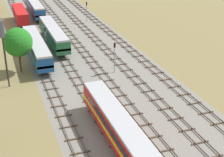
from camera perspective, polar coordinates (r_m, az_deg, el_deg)
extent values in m
plane|color=olive|center=(78.65, -5.92, 5.81)|extent=(480.00, 480.00, 0.00)
cube|color=gray|center=(78.65, -5.92, 5.81)|extent=(23.14, 176.00, 0.01)
cube|color=#47382D|center=(77.90, -13.49, 5.23)|extent=(0.07, 126.00, 0.15)
cube|color=#47382D|center=(78.04, -12.45, 5.37)|extent=(0.07, 126.00, 0.15)
cube|color=brown|center=(42.11, -5.20, -11.97)|extent=(2.40, 0.22, 0.14)
cube|color=brown|center=(44.50, -6.21, -9.79)|extent=(2.40, 0.22, 0.14)
cube|color=brown|center=(46.96, -7.11, -7.83)|extent=(2.40, 0.22, 0.14)
cube|color=brown|center=(49.48, -7.91, -6.06)|extent=(2.40, 0.22, 0.14)
cube|color=brown|center=(52.05, -8.63, -4.47)|extent=(2.40, 0.22, 0.14)
cube|color=brown|center=(54.66, -9.28, -3.02)|extent=(2.40, 0.22, 0.14)
cube|color=brown|center=(57.31, -9.87, -1.71)|extent=(2.40, 0.22, 0.14)
cube|color=brown|center=(60.00, -10.40, -0.52)|extent=(2.40, 0.22, 0.14)
cube|color=brown|center=(62.71, -10.89, 0.58)|extent=(2.40, 0.22, 0.14)
cube|color=brown|center=(65.45, -11.33, 1.58)|extent=(2.40, 0.22, 0.14)
cube|color=brown|center=(68.21, -11.75, 2.50)|extent=(2.40, 0.22, 0.14)
cube|color=brown|center=(70.99, -12.12, 3.34)|extent=(2.40, 0.22, 0.14)
cube|color=brown|center=(73.79, -12.48, 4.13)|extent=(2.40, 0.22, 0.14)
cube|color=brown|center=(76.60, -12.80, 4.85)|extent=(2.40, 0.22, 0.14)
cube|color=brown|center=(79.43, -13.11, 5.53)|extent=(2.40, 0.22, 0.14)
cube|color=brown|center=(82.26, -13.39, 6.16)|extent=(2.40, 0.22, 0.14)
cube|color=brown|center=(85.11, -13.66, 6.74)|extent=(2.40, 0.22, 0.14)
cube|color=brown|center=(87.97, -13.90, 7.29)|extent=(2.40, 0.22, 0.14)
cube|color=brown|center=(90.84, -14.14, 7.80)|extent=(2.40, 0.22, 0.14)
cube|color=brown|center=(93.72, -14.36, 8.29)|extent=(2.40, 0.22, 0.14)
cube|color=brown|center=(96.60, -14.57, 8.74)|extent=(2.40, 0.22, 0.14)
cube|color=brown|center=(99.49, -14.76, 9.16)|extent=(2.40, 0.22, 0.14)
cube|color=brown|center=(102.39, -14.95, 9.57)|extent=(2.40, 0.22, 0.14)
cube|color=brown|center=(105.29, -15.12, 9.95)|extent=(2.40, 0.22, 0.14)
cube|color=brown|center=(108.20, -15.29, 10.31)|extent=(2.40, 0.22, 0.14)
cube|color=brown|center=(111.12, -15.45, 10.65)|extent=(2.40, 0.22, 0.14)
cube|color=brown|center=(114.03, -15.60, 10.97)|extent=(2.40, 0.22, 0.14)
cube|color=brown|center=(116.96, -15.74, 11.28)|extent=(2.40, 0.22, 0.14)
cube|color=brown|center=(119.88, -15.87, 11.57)|extent=(2.40, 0.22, 0.14)
cube|color=brown|center=(122.81, -16.00, 11.85)|extent=(2.40, 0.22, 0.14)
cube|color=brown|center=(125.74, -16.13, 12.11)|extent=(2.40, 0.22, 0.14)
cube|color=#47382D|center=(78.48, -10.02, 5.68)|extent=(0.07, 126.00, 0.15)
cube|color=#47382D|center=(78.71, -8.99, 5.81)|extent=(0.07, 126.00, 0.15)
cube|color=brown|center=(43.26, 1.04, -10.74)|extent=(2.40, 0.22, 0.14)
cube|color=brown|center=(45.59, -0.31, -8.70)|extent=(2.40, 0.22, 0.14)
cube|color=brown|center=(48.00, -1.51, -6.85)|extent=(2.40, 0.22, 0.14)
cube|color=brown|center=(50.46, -2.59, -5.18)|extent=(2.40, 0.22, 0.14)
cube|color=brown|center=(52.99, -3.56, -3.66)|extent=(2.40, 0.22, 0.14)
cube|color=brown|center=(55.56, -4.44, -2.28)|extent=(2.40, 0.22, 0.14)
cube|color=brown|center=(58.17, -5.24, -1.03)|extent=(2.40, 0.22, 0.14)
cube|color=brown|center=(60.81, -5.97, 0.12)|extent=(2.40, 0.22, 0.14)
cube|color=brown|center=(63.49, -6.64, 1.17)|extent=(2.40, 0.22, 0.14)
cube|color=brown|center=(66.20, -7.25, 2.14)|extent=(2.40, 0.22, 0.14)
cube|color=brown|center=(68.93, -7.82, 3.03)|extent=(2.40, 0.22, 0.14)
cube|color=brown|center=(71.68, -8.35, 3.85)|extent=(2.40, 0.22, 0.14)
cube|color=brown|center=(74.45, -8.83, 4.61)|extent=(2.40, 0.22, 0.14)
cube|color=brown|center=(77.24, -9.29, 5.31)|extent=(2.40, 0.22, 0.14)
cube|color=brown|center=(80.04, -9.71, 5.97)|extent=(2.40, 0.22, 0.14)
cube|color=brown|center=(82.86, -10.10, 6.58)|extent=(2.40, 0.22, 0.14)
cube|color=brown|center=(85.69, -10.47, 7.15)|extent=(2.40, 0.22, 0.14)
cube|color=brown|center=(88.53, -10.82, 7.68)|extent=(2.40, 0.22, 0.14)
cube|color=brown|center=(91.38, -11.14, 8.18)|extent=(2.40, 0.22, 0.14)
cube|color=brown|center=(94.24, -11.45, 8.65)|extent=(2.40, 0.22, 0.14)
cube|color=brown|center=(97.11, -11.74, 9.09)|extent=(2.40, 0.22, 0.14)
cube|color=brown|center=(99.99, -12.01, 9.51)|extent=(2.40, 0.22, 0.14)
cube|color=brown|center=(102.87, -12.27, 9.90)|extent=(2.40, 0.22, 0.14)
cube|color=brown|center=(105.76, -12.51, 10.27)|extent=(2.40, 0.22, 0.14)
cube|color=brown|center=(108.66, -12.75, 10.62)|extent=(2.40, 0.22, 0.14)
cube|color=brown|center=(111.56, -12.97, 10.95)|extent=(2.40, 0.22, 0.14)
cube|color=brown|center=(114.46, -13.18, 11.27)|extent=(2.40, 0.22, 0.14)
cube|color=brown|center=(117.38, -13.38, 11.57)|extent=(2.40, 0.22, 0.14)
cube|color=brown|center=(120.29, -13.57, 11.85)|extent=(2.40, 0.22, 0.14)
cube|color=brown|center=(123.21, -13.75, 12.13)|extent=(2.40, 0.22, 0.14)
cube|color=#47382D|center=(79.35, -6.61, 6.11)|extent=(0.07, 126.00, 0.15)
cube|color=#47382D|center=(79.67, -5.61, 6.23)|extent=(0.07, 126.00, 0.15)
cube|color=brown|center=(42.74, 8.64, -11.56)|extent=(2.40, 0.22, 0.14)
cube|color=brown|center=(44.90, 6.84, -9.48)|extent=(2.40, 0.22, 0.14)
cube|color=brown|center=(47.15, 5.23, -7.58)|extent=(2.40, 0.22, 0.14)
cube|color=brown|center=(49.47, 3.79, -5.86)|extent=(2.40, 0.22, 0.14)
cube|color=brown|center=(51.87, 2.48, -4.29)|extent=(2.40, 0.22, 0.14)
cube|color=brown|center=(54.33, 1.29, -2.86)|extent=(2.40, 0.22, 0.14)
cube|color=brown|center=(56.84, 0.21, -1.55)|extent=(2.40, 0.22, 0.14)
cube|color=brown|center=(59.39, -0.78, -0.36)|extent=(2.40, 0.22, 0.14)
cube|color=brown|center=(61.99, -1.68, 0.74)|extent=(2.40, 0.22, 0.14)
cube|color=brown|center=(64.62, -2.52, 1.75)|extent=(2.40, 0.22, 0.14)
cube|color=brown|center=(67.28, -3.28, 2.68)|extent=(2.40, 0.22, 0.14)
cube|color=brown|center=(69.97, -3.99, 3.53)|extent=(2.40, 0.22, 0.14)
cube|color=brown|center=(72.68, -4.65, 4.33)|extent=(2.40, 0.22, 0.14)
cube|color=brown|center=(75.41, -5.26, 5.06)|extent=(2.40, 0.22, 0.14)
cube|color=brown|center=(78.17, -5.83, 5.74)|extent=(2.40, 0.22, 0.14)
cube|color=brown|center=(80.94, -6.37, 6.38)|extent=(2.40, 0.22, 0.14)
cube|color=brown|center=(83.73, -6.86, 6.97)|extent=(2.40, 0.22, 0.14)
cube|color=brown|center=(86.53, -7.33, 7.53)|extent=(2.40, 0.22, 0.14)
cube|color=brown|center=(89.34, -7.77, 8.05)|extent=(2.40, 0.22, 0.14)
cube|color=brown|center=(92.17, -8.18, 8.53)|extent=(2.40, 0.22, 0.14)
cube|color=brown|center=(95.00, -8.57, 8.99)|extent=(2.40, 0.22, 0.14)
cube|color=brown|center=(97.85, -8.94, 9.42)|extent=(2.40, 0.22, 0.14)
cube|color=brown|center=(100.71, -9.29, 9.83)|extent=(2.40, 0.22, 0.14)
cube|color=brown|center=(103.57, -9.62, 10.21)|extent=(2.40, 0.22, 0.14)
cube|color=brown|center=(106.44, -9.93, 10.57)|extent=(2.40, 0.22, 0.14)
cube|color=brown|center=(109.32, -10.23, 10.91)|extent=(2.40, 0.22, 0.14)
cube|color=brown|center=(112.20, -10.51, 11.24)|extent=(2.40, 0.22, 0.14)
cube|color=brown|center=(115.09, -10.78, 11.55)|extent=(2.40, 0.22, 0.14)
cube|color=brown|center=(117.99, -11.03, 11.84)|extent=(2.40, 0.22, 0.14)
cube|color=brown|center=(120.89, -11.28, 12.12)|extent=(2.40, 0.22, 0.14)
cube|color=brown|center=(123.79, -11.51, 12.39)|extent=(2.40, 0.22, 0.14)
cube|color=#47382D|center=(80.50, -3.29, 6.50)|extent=(0.07, 126.00, 0.15)
cube|color=#47382D|center=(80.89, -2.31, 6.61)|extent=(0.07, 126.00, 0.15)
cube|color=brown|center=(42.97, 16.33, -12.18)|extent=(2.40, 0.22, 0.14)
cube|color=brown|center=(44.91, 14.13, -10.12)|extent=(2.40, 0.22, 0.14)
cube|color=brown|center=(46.97, 12.15, -8.23)|extent=(2.40, 0.22, 0.14)
cube|color=brown|center=(49.12, 10.35, -6.49)|extent=(2.40, 0.22, 0.14)
cube|color=brown|center=(51.36, 8.72, -4.89)|extent=(2.40, 0.22, 0.14)
cube|color=brown|center=(53.67, 7.23, -3.43)|extent=(2.40, 0.22, 0.14)
cube|color=brown|center=(56.05, 5.87, -2.09)|extent=(2.40, 0.22, 0.14)
cube|color=brown|center=(58.49, 4.62, -0.85)|extent=(2.40, 0.22, 0.14)
cube|color=brown|center=(60.97, 3.48, 0.28)|extent=(2.40, 0.22, 0.14)
cube|color=brown|center=(63.50, 2.42, 1.33)|extent=(2.40, 0.22, 0.14)
cube|color=brown|center=(66.07, 1.45, 2.29)|extent=(2.40, 0.22, 0.14)
cube|color=brown|center=(68.68, 0.55, 3.18)|extent=(2.40, 0.22, 0.14)
cube|color=brown|center=(71.31, -0.29, 4.01)|extent=(2.40, 0.22, 0.14)
cube|color=brown|center=(73.97, -1.07, 4.77)|extent=(2.40, 0.22, 0.14)
cube|color=brown|center=(76.66, -1.79, 5.48)|extent=(2.40, 0.22, 0.14)
cube|color=brown|center=(79.37, -2.47, 6.14)|extent=(2.40, 0.22, 0.14)
cube|color=brown|center=(82.10, -3.10, 6.76)|extent=(2.40, 0.22, 0.14)
cube|color=brown|center=(84.85, -3.70, 7.34)|extent=(2.40, 0.22, 0.14)
cube|color=brown|center=(87.62, -4.26, 7.88)|extent=(2.40, 0.22, 0.14)
cube|color=brown|center=(90.40, -4.78, 8.38)|extent=(2.40, 0.22, 0.14)
cube|color=brown|center=(93.19, -5.28, 8.86)|extent=(2.40, 0.22, 0.14)
cube|color=brown|center=(96.00, -5.75, 9.30)|extent=(2.40, 0.22, 0.14)
cube|color=brown|center=(98.82, -6.19, 9.72)|extent=(2.40, 0.22, 0.14)
cube|color=brown|center=(101.64, -6.61, 10.12)|extent=(2.40, 0.22, 0.14)
cube|color=brown|center=(104.48, -7.00, 10.49)|extent=(2.40, 0.22, 0.14)
cube|color=brown|center=(107.33, -7.38, 10.85)|extent=(2.40, 0.22, 0.14)
cube|color=brown|center=(110.18, -7.74, 11.18)|extent=(2.40, 0.22, 0.14)
cube|color=brown|center=(113.05, -8.08, 11.50)|extent=(2.40, 0.22, 0.14)
cube|color=brown|center=(115.91, -8.40, 11.80)|extent=(2.40, 0.22, 0.14)
cube|color=brown|center=(118.79, -8.71, 12.09)|extent=(2.40, 0.22, 0.14)
cube|color=brown|center=(121.67, -9.01, 12.36)|extent=(2.40, 0.22, 0.14)
cube|color=#47382D|center=(81.91, -0.06, 6.86)|extent=(0.07, 126.00, 0.15)
cube|color=#47382D|center=(82.38, 0.89, 6.96)|extent=(0.07, 126.00, 0.15)
cube|color=brown|center=(49.41, 16.94, -7.03)|extent=(2.40, 0.22, 0.14)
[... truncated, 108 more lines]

